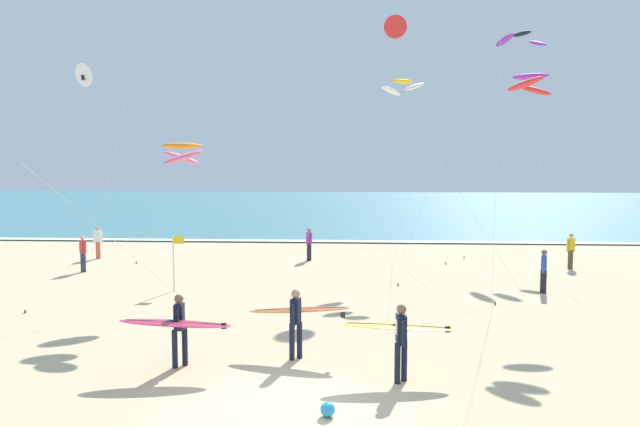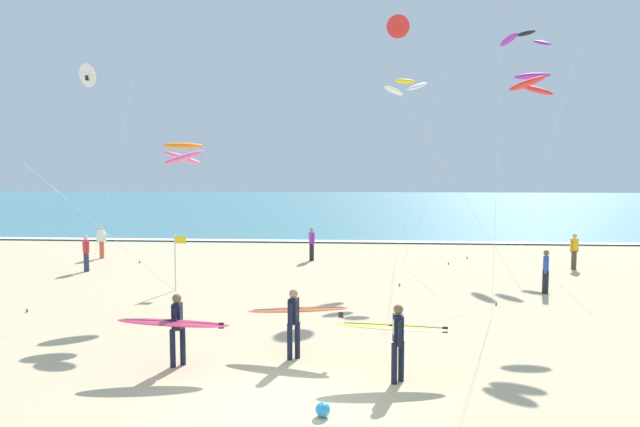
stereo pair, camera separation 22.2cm
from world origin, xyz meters
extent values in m
plane|color=#D1BA8E|center=(0.00, 0.00, 0.00)|extent=(160.00, 160.00, 0.00)
cube|color=teal|center=(0.00, 53.41, 0.04)|extent=(160.00, 60.00, 0.08)
cube|color=white|center=(0.00, 23.71, 0.09)|extent=(160.00, 0.89, 0.01)
cylinder|color=black|center=(-2.88, 1.88, 0.44)|extent=(0.13, 0.13, 0.88)
cylinder|color=black|center=(-2.70, 2.06, 0.44)|extent=(0.13, 0.13, 0.88)
cube|color=black|center=(-2.79, 1.97, 1.18)|extent=(0.23, 0.36, 0.60)
cube|color=blue|center=(-2.89, 1.96, 1.22)|extent=(0.03, 0.20, 0.32)
sphere|color=brown|center=(-2.79, 1.97, 1.60)|extent=(0.21, 0.21, 0.21)
cylinder|color=black|center=(-2.77, 1.74, 1.29)|extent=(0.09, 0.09, 0.26)
cylinder|color=black|center=(-2.82, 1.65, 1.16)|extent=(0.26, 0.10, 0.14)
cylinder|color=black|center=(-2.81, 2.20, 1.14)|extent=(0.09, 0.09, 0.56)
ellipsoid|color=#D83359|center=(-2.75, 1.61, 1.12)|extent=(2.57, 0.81, 0.23)
cube|color=#333333|center=(-2.75, 1.61, 1.16)|extent=(2.21, 0.24, 0.14)
cube|color=#262628|center=(-1.70, 1.72, 1.05)|extent=(0.12, 0.02, 0.14)
cylinder|color=black|center=(2.17, 1.20, 0.44)|extent=(0.13, 0.13, 0.88)
cylinder|color=black|center=(2.33, 1.37, 0.44)|extent=(0.13, 0.13, 0.88)
cube|color=black|center=(2.25, 1.29, 1.18)|extent=(0.23, 0.35, 0.60)
cube|color=white|center=(2.15, 1.28, 1.22)|extent=(0.03, 0.20, 0.32)
sphere|color=brown|center=(2.25, 1.29, 1.60)|extent=(0.21, 0.21, 0.21)
cylinder|color=black|center=(2.27, 1.06, 1.14)|extent=(0.09, 0.09, 0.56)
cylinder|color=black|center=(2.23, 1.52, 1.29)|extent=(0.09, 0.09, 0.26)
cylinder|color=black|center=(2.17, 1.60, 1.16)|extent=(0.26, 0.10, 0.14)
ellipsoid|color=#EFD14C|center=(2.22, 1.65, 1.12)|extent=(2.63, 0.75, 0.22)
cube|color=#333333|center=(2.22, 1.65, 1.16)|extent=(2.27, 0.20, 0.14)
cube|color=#262628|center=(3.31, 1.73, 1.05)|extent=(0.12, 0.02, 0.14)
cylinder|color=black|center=(-0.24, 2.59, 0.44)|extent=(0.13, 0.13, 0.88)
cylinder|color=black|center=(-0.07, 2.73, 0.44)|extent=(0.13, 0.13, 0.88)
cube|color=black|center=(-0.16, 2.66, 1.18)|extent=(0.25, 0.37, 0.60)
cube|color=red|center=(-0.26, 2.67, 1.22)|extent=(0.04, 0.20, 0.32)
sphere|color=#A87A59|center=(-0.16, 2.66, 1.60)|extent=(0.21, 0.21, 0.21)
cylinder|color=black|center=(-0.19, 2.43, 1.14)|extent=(0.09, 0.09, 0.56)
cylinder|color=black|center=(-0.12, 2.88, 1.29)|extent=(0.09, 0.09, 0.26)
cylinder|color=black|center=(-0.17, 2.98, 1.16)|extent=(0.26, 0.12, 0.14)
ellipsoid|color=orange|center=(-0.10, 3.01, 1.12)|extent=(2.63, 0.87, 0.29)
cube|color=#333333|center=(-0.10, 3.01, 1.16)|extent=(2.25, 0.36, 0.20)
cube|color=#262628|center=(0.97, 2.85, 1.05)|extent=(0.12, 0.03, 0.14)
ellipsoid|color=purple|center=(11.35, 22.92, 11.34)|extent=(1.05, 1.48, 0.62)
ellipsoid|color=black|center=(10.34, 22.45, 11.76)|extent=(1.05, 1.49, 0.20)
ellipsoid|color=purple|center=(9.32, 21.99, 11.34)|extent=(1.05, 1.48, 0.62)
cylinder|color=silver|center=(11.20, 20.55, 5.67)|extent=(1.75, 3.82, 11.14)
cylinder|color=brown|center=(12.07, 18.65, 0.05)|extent=(0.06, 0.06, 0.10)
ellipsoid|color=red|center=(6.75, 8.57, 7.27)|extent=(1.30, 0.99, 0.55)
ellipsoid|color=purple|center=(7.15, 9.43, 7.62)|extent=(1.30, 0.99, 0.20)
ellipsoid|color=red|center=(7.54, 10.29, 7.27)|extent=(1.30, 0.99, 0.55)
cylinder|color=silver|center=(5.04, 10.41, 3.63)|extent=(4.23, 1.96, 7.08)
cylinder|color=brown|center=(2.93, 11.38, 0.05)|extent=(0.06, 0.06, 0.10)
cone|color=red|center=(3.07, 16.54, 10.91)|extent=(1.06, 0.35, 1.05)
cube|color=orange|center=(3.07, 16.54, 10.77)|extent=(0.05, 0.38, 0.24)
cylinder|color=silver|center=(4.29, 16.46, 5.37)|extent=(2.45, 0.19, 10.55)
cylinder|color=brown|center=(5.51, 16.37, 0.05)|extent=(0.06, 0.06, 0.10)
ellipsoid|color=pink|center=(-4.10, 7.09, 4.90)|extent=(1.45, 1.07, 0.59)
ellipsoid|color=orange|center=(-4.43, 8.07, 5.28)|extent=(1.45, 1.07, 0.20)
ellipsoid|color=pink|center=(-4.75, 9.05, 4.90)|extent=(1.45, 1.07, 0.59)
cylinder|color=silver|center=(-6.77, 7.30, 2.45)|extent=(4.68, 1.56, 4.70)
cylinder|color=brown|center=(-9.10, 6.52, 0.05)|extent=(0.06, 0.06, 0.10)
cylinder|color=silver|center=(5.71, 7.75, 6.53)|extent=(0.48, 1.53, 12.86)
cylinder|color=brown|center=(5.94, 8.50, 0.05)|extent=(0.06, 0.06, 0.10)
ellipsoid|color=white|center=(2.91, 16.84, 8.06)|extent=(1.18, 0.98, 0.53)
ellipsoid|color=yellow|center=(3.38, 16.09, 8.39)|extent=(1.18, 0.97, 0.20)
ellipsoid|color=white|center=(3.85, 15.35, 8.06)|extent=(1.18, 0.98, 0.53)
cylinder|color=silver|center=(5.03, 17.13, 4.03)|extent=(3.31, 2.09, 7.86)
cylinder|color=brown|center=(6.68, 18.17, 0.05)|extent=(0.06, 0.06, 0.10)
cone|color=white|center=(-11.72, 16.96, 8.93)|extent=(1.19, 0.80, 1.13)
cube|color=black|center=(-11.72, 16.96, 8.79)|extent=(0.18, 0.38, 0.24)
cylinder|color=silver|center=(-10.35, 16.36, 4.39)|extent=(2.75, 1.21, 8.57)
cylinder|color=brown|center=(-8.98, 15.77, 0.05)|extent=(0.06, 0.06, 0.10)
cylinder|color=#2D334C|center=(-10.48, 13.51, 0.42)|extent=(0.22, 0.22, 0.84)
cube|color=red|center=(-10.48, 13.51, 1.11)|extent=(0.35, 0.35, 0.54)
sphere|color=beige|center=(-10.48, 13.51, 1.49)|extent=(0.20, 0.20, 0.20)
cylinder|color=red|center=(-10.63, 13.66, 1.01)|extent=(0.08, 0.08, 0.50)
cylinder|color=red|center=(-10.33, 13.37, 1.01)|extent=(0.08, 0.08, 0.50)
cylinder|color=#D8593F|center=(-11.38, 17.05, 0.42)|extent=(0.22, 0.22, 0.84)
cube|color=white|center=(-11.38, 17.05, 1.11)|extent=(0.32, 0.19, 0.54)
sphere|color=tan|center=(-11.38, 17.05, 1.49)|extent=(0.20, 0.20, 0.20)
cylinder|color=white|center=(-11.59, 17.05, 1.01)|extent=(0.08, 0.08, 0.50)
cylinder|color=white|center=(-11.17, 17.05, 1.01)|extent=(0.08, 0.08, 0.50)
cylinder|color=#4C3D2D|center=(10.90, 15.58, 0.42)|extent=(0.22, 0.22, 0.84)
cube|color=gold|center=(10.90, 15.58, 1.11)|extent=(0.37, 0.32, 0.54)
sphere|color=tan|center=(10.90, 15.58, 1.49)|extent=(0.20, 0.20, 0.20)
cylinder|color=gold|center=(11.08, 15.68, 1.01)|extent=(0.08, 0.08, 0.50)
cylinder|color=gold|center=(10.72, 15.47, 1.01)|extent=(0.08, 0.08, 0.50)
cylinder|color=black|center=(-0.94, 17.10, 0.42)|extent=(0.22, 0.22, 0.84)
cube|color=purple|center=(-0.94, 17.10, 1.11)|extent=(0.31, 0.37, 0.54)
sphere|color=#A87A59|center=(-0.94, 17.10, 1.49)|extent=(0.20, 0.20, 0.20)
cylinder|color=purple|center=(-1.04, 17.28, 1.01)|extent=(0.08, 0.08, 0.50)
cylinder|color=purple|center=(-0.84, 16.91, 1.01)|extent=(0.08, 0.08, 0.50)
cylinder|color=black|center=(8.11, 10.44, 0.42)|extent=(0.22, 0.22, 0.84)
cube|color=#3351B7|center=(8.11, 10.44, 1.11)|extent=(0.28, 0.36, 0.54)
sphere|color=brown|center=(8.11, 10.44, 1.49)|extent=(0.20, 0.20, 0.20)
cylinder|color=#3351B7|center=(8.04, 10.24, 1.01)|extent=(0.08, 0.08, 0.50)
cylinder|color=#3351B7|center=(8.18, 10.64, 1.01)|extent=(0.08, 0.08, 0.50)
cylinder|color=silver|center=(-5.40, 10.00, 1.05)|extent=(0.05, 0.05, 2.10)
cube|color=yellow|center=(-5.18, 10.00, 1.90)|extent=(0.40, 0.02, 0.28)
sphere|color=#2D99DB|center=(0.76, -0.56, 0.14)|extent=(0.28, 0.28, 0.28)
camera|label=1|loc=(1.23, -11.23, 4.72)|focal=33.30mm
camera|label=2|loc=(1.45, -11.22, 4.72)|focal=33.30mm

